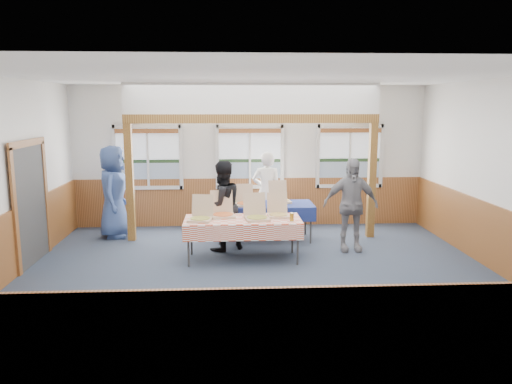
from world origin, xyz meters
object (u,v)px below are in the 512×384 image
table_left (264,206)px  person_grey (351,205)px  table_right (243,222)px  woman_white (267,192)px  woman_black (222,206)px  man_blue (113,192)px

table_left → person_grey: 1.81m
table_right → person_grey: bearing=15.8°
table_right → person_grey: person_grey is taller
woman_white → woman_black: bearing=61.5°
table_left → woman_white: (0.11, 0.73, 0.18)m
table_left → woman_white: 0.76m
table_left → man_blue: bearing=174.7°
table_right → woman_white: (0.59, 2.07, 0.18)m
woman_white → table_left: bearing=87.2°
woman_white → person_grey: 2.17m
table_left → person_grey: bearing=-26.4°
table_left → woman_black: woman_black is taller
table_left → table_right: bearing=-107.6°
table_right → man_blue: size_ratio=1.09×
table_left → person_grey: person_grey is taller
woman_black → person_grey: (2.45, -0.17, 0.03)m
man_blue → person_grey: (4.73, -1.27, -0.08)m
woman_white → man_blue: man_blue is taller
table_left → man_blue: 3.18m
table_left → table_right: size_ratio=0.97×
woman_black → table_right: bearing=90.6°
person_grey → woman_black: bearing=177.5°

